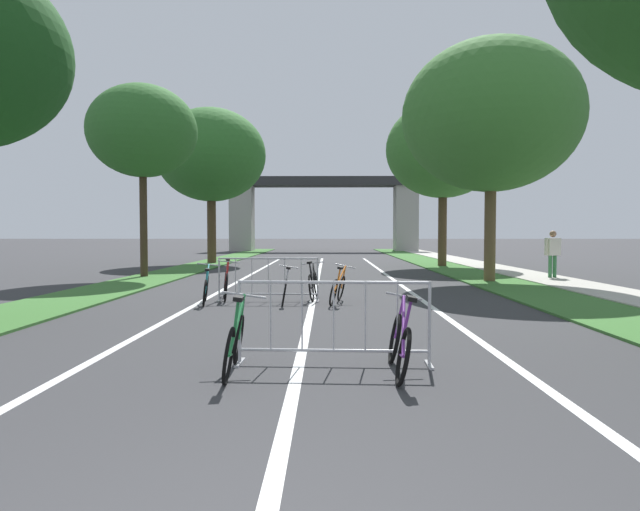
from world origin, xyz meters
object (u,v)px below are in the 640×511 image
(bicycle_teal_0, at_px, (206,289))
(pedestrian_with_backpack, at_px, (553,250))
(bicycle_green_6, at_px, (235,343))
(bicycle_red_4, at_px, (226,284))
(bicycle_orange_5, at_px, (338,288))
(bicycle_silver_2, at_px, (285,288))
(bicycle_purple_3, at_px, (399,344))
(tree_left_oak_mid, at_px, (142,131))
(tree_right_oak_near, at_px, (491,116))
(crowd_barrier_second, at_px, (268,280))
(tree_left_maple_mid, at_px, (211,155))
(bicycle_black_1, at_px, (313,284))
(tree_right_pine_near, at_px, (443,150))
(crowd_barrier_nearest, at_px, (334,323))

(bicycle_teal_0, xyz_separation_m, pedestrian_with_backpack, (10.69, 6.77, 0.70))
(bicycle_teal_0, height_order, bicycle_green_6, bicycle_green_6)
(bicycle_green_6, bearing_deg, pedestrian_with_backpack, 53.39)
(bicycle_red_4, xyz_separation_m, bicycle_orange_5, (2.75, -0.79, -0.03))
(bicycle_red_4, bearing_deg, bicycle_silver_2, 141.15)
(bicycle_purple_3, distance_m, bicycle_red_4, 8.01)
(tree_left_oak_mid, bearing_deg, bicycle_teal_0, -62.54)
(tree_right_oak_near, height_order, bicycle_orange_5, tree_right_oak_near)
(crowd_barrier_second, relative_size, pedestrian_with_backpack, 1.41)
(crowd_barrier_second, bearing_deg, tree_right_oak_near, 38.03)
(tree_left_maple_mid, height_order, tree_right_oak_near, tree_left_maple_mid)
(bicycle_black_1, bearing_deg, tree_right_oak_near, 45.90)
(bicycle_teal_0, height_order, bicycle_black_1, bicycle_black_1)
(tree_right_pine_near, bearing_deg, bicycle_teal_0, -120.37)
(bicycle_black_1, distance_m, pedestrian_with_backpack, 10.18)
(tree_left_oak_mid, distance_m, bicycle_orange_5, 11.37)
(tree_right_pine_near, height_order, bicycle_black_1, tree_right_pine_near)
(crowd_barrier_second, distance_m, bicycle_teal_0, 1.48)
(bicycle_purple_3, bearing_deg, tree_right_oak_near, 71.62)
(bicycle_red_4, bearing_deg, crowd_barrier_nearest, 99.34)
(tree_left_oak_mid, bearing_deg, bicycle_silver_2, -52.50)
(crowd_barrier_second, xyz_separation_m, bicycle_green_6, (0.34, -6.91, -0.16))
(bicycle_orange_5, relative_size, bicycle_green_6, 1.00)
(crowd_barrier_second, xyz_separation_m, bicycle_black_1, (1.07, 0.37, -0.15))
(tree_right_pine_near, height_order, crowd_barrier_nearest, tree_right_pine_near)
(crowd_barrier_nearest, bearing_deg, bicycle_teal_0, 115.75)
(tree_left_maple_mid, distance_m, bicycle_teal_0, 18.00)
(bicycle_silver_2, bearing_deg, tree_left_oak_mid, 123.77)
(bicycle_teal_0, bearing_deg, pedestrian_with_backpack, 22.34)
(tree_left_maple_mid, xyz_separation_m, tree_right_oak_near, (11.55, -11.11, -0.27))
(bicycle_green_6, bearing_deg, crowd_barrier_nearest, 19.41)
(tree_right_pine_near, bearing_deg, bicycle_orange_5, -110.42)
(tree_left_maple_mid, height_order, bicycle_orange_5, tree_left_maple_mid)
(tree_left_oak_mid, bearing_deg, crowd_barrier_nearest, -63.30)
(bicycle_teal_0, distance_m, bicycle_orange_5, 3.06)
(tree_left_maple_mid, xyz_separation_m, bicycle_teal_0, (3.35, -16.85, -5.39))
(bicycle_purple_3, bearing_deg, pedestrian_with_backpack, 64.06)
(tree_right_oak_near, distance_m, pedestrian_with_backpack, 5.18)
(crowd_barrier_second, distance_m, bicycle_orange_5, 1.71)
(tree_right_oak_near, height_order, bicycle_red_4, tree_right_oak_near)
(tree_right_pine_near, height_order, bicycle_orange_5, tree_right_pine_near)
(tree_left_oak_mid, distance_m, pedestrian_with_backpack, 15.22)
(bicycle_black_1, bearing_deg, bicycle_silver_2, -124.49)
(bicycle_teal_0, relative_size, bicycle_red_4, 0.99)
(tree_right_oak_near, height_order, bicycle_silver_2, tree_right_oak_near)
(tree_right_pine_near, bearing_deg, tree_left_maple_mid, 167.61)
(tree_left_maple_mid, height_order, bicycle_green_6, tree_left_maple_mid)
(tree_left_oak_mid, height_order, tree_left_maple_mid, tree_left_maple_mid)
(bicycle_teal_0, xyz_separation_m, bicycle_purple_3, (3.66, -6.46, 0.01))
(tree_right_oak_near, bearing_deg, bicycle_green_6, -117.85)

